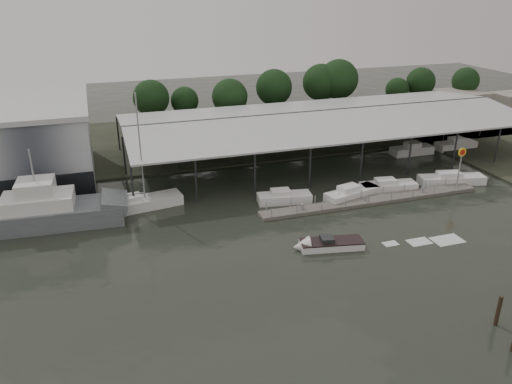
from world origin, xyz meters
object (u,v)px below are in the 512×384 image
object	(u,v)px
grey_trawler	(50,211)
speedboat_underway	(326,245)
white_sailboat	(140,203)
shell_fuel_sign	(461,161)

from	to	relation	value
grey_trawler	speedboat_underway	xyz separation A→B (m)	(25.72, -14.00, -1.19)
white_sailboat	shell_fuel_sign	bearing A→B (deg)	-19.12
shell_fuel_sign	grey_trawler	world-z (taller)	grey_trawler
grey_trawler	speedboat_underway	world-z (taller)	grey_trawler
white_sailboat	speedboat_underway	distance (m)	22.28
grey_trawler	shell_fuel_sign	bearing A→B (deg)	-3.42
grey_trawler	speedboat_underway	size ratio (longest dim) A/B	0.90
speedboat_underway	grey_trawler	bearing A→B (deg)	-17.81
speedboat_underway	shell_fuel_sign	bearing A→B (deg)	-148.39
grey_trawler	white_sailboat	size ratio (longest dim) A/B	1.18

